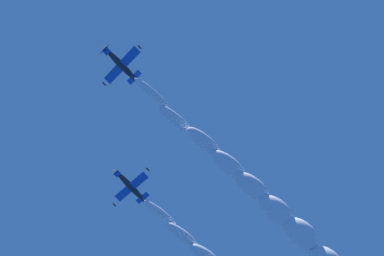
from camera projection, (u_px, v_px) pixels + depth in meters
The scene contains 3 objects.
airplane_lead at pixel (120, 64), 87.71m from camera, with size 7.04×7.50×3.52m.
airplane_left_wingman at pixel (129, 185), 93.97m from camera, with size 7.05×7.49×3.67m.
smoke_trail_lead at pixel (296, 231), 89.49m from camera, with size 48.22×12.99×10.62m.
Camera 1 is at (-8.70, -16.32, 1.89)m, focal length 55.23 mm.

